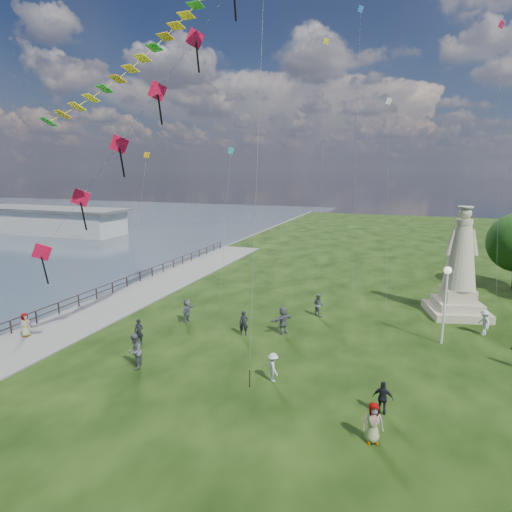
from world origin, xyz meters
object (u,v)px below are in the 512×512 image
at_px(person_6, 244,323).
at_px(person_11, 283,320).
at_px(person_3, 383,398).
at_px(person_5, 187,310).
at_px(statue, 459,275).
at_px(lamppost, 446,289).
at_px(person_4, 373,423).
at_px(person_7, 318,305).
at_px(person_2, 273,367).
at_px(person_0, 139,332).
at_px(person_8, 484,322).
at_px(person_1, 135,351).
at_px(person_10, 25,326).
at_px(pier_pavilion, 47,220).

relative_size(person_6, person_11, 0.89).
bearing_deg(person_3, person_5, -25.97).
xyz_separation_m(statue, lamppost, (-1.29, -6.09, 0.48)).
relative_size(person_4, person_11, 0.92).
relative_size(person_3, person_7, 0.92).
height_order(person_2, person_5, person_5).
bearing_deg(person_3, person_0, -8.94).
relative_size(lamppost, person_4, 2.93).
relative_size(statue, person_0, 5.02).
xyz_separation_m(person_3, person_4, (-0.23, -2.16, 0.07)).
bearing_deg(person_8, person_2, -67.92).
distance_m(person_6, person_8, 15.44).
distance_m(person_3, person_7, 12.86).
bearing_deg(person_11, person_1, -6.41).
distance_m(statue, person_7, 10.36).
relative_size(statue, person_10, 5.16).
bearing_deg(lamppost, person_2, -135.72).
bearing_deg(person_10, person_5, -51.12).
xyz_separation_m(person_7, person_11, (-1.41, -4.27, 0.07)).
bearing_deg(pier_pavilion, person_8, -23.17).
distance_m(person_2, person_11, 6.40).
height_order(person_0, person_8, person_8).
bearing_deg(person_10, person_6, -66.05).
xyz_separation_m(pier_pavilion, person_5, (45.12, -31.91, -1.01)).
bearing_deg(statue, pier_pavilion, 144.68).
relative_size(person_4, person_7, 1.00).
bearing_deg(person_6, person_1, -139.20).
bearing_deg(person_10, person_11, -65.48).
distance_m(person_10, person_11, 16.29).
relative_size(person_1, person_3, 1.27).
xyz_separation_m(person_10, person_11, (15.04, 6.27, 0.13)).
xyz_separation_m(person_2, person_6, (-3.63, 5.16, 0.06)).
bearing_deg(person_4, person_11, 107.34).
relative_size(person_0, person_2, 1.07).
xyz_separation_m(pier_pavilion, person_1, (46.03, -39.20, -0.88)).
xyz_separation_m(pier_pavilion, person_4, (58.53, -41.37, -1.02)).
bearing_deg(person_5, person_1, -175.63).
bearing_deg(person_11, person_10, -34.88).
bearing_deg(person_10, lamppost, -70.00).
bearing_deg(person_8, person_6, -91.70).
xyz_separation_m(person_0, person_1, (1.75, -2.84, 0.17)).
distance_m(person_7, person_10, 19.53).
bearing_deg(lamppost, person_0, -159.79).
bearing_deg(person_11, person_2, 44.61).
relative_size(person_5, person_8, 0.99).
bearing_deg(person_3, statue, -102.98).
bearing_deg(person_1, person_7, 125.62).
height_order(person_2, person_7, person_7).
relative_size(person_3, person_8, 0.91).
distance_m(statue, person_2, 17.20).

